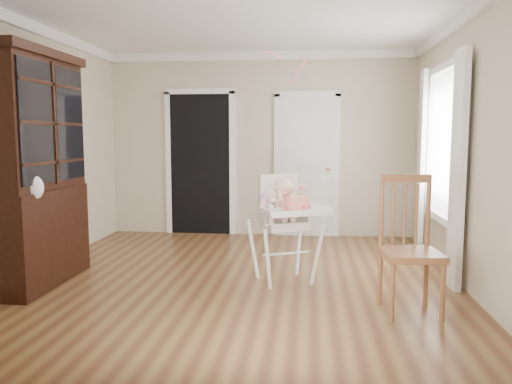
# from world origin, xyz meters

# --- Properties ---
(floor) EXTENTS (5.00, 5.00, 0.00)m
(floor) POSITION_xyz_m (0.00, 0.00, 0.00)
(floor) COLOR #53311C
(floor) RESTS_ON ground
(ceiling) EXTENTS (5.00, 5.00, 0.00)m
(ceiling) POSITION_xyz_m (0.00, 0.00, 2.70)
(ceiling) COLOR white
(ceiling) RESTS_ON wall_back
(wall_back) EXTENTS (4.50, 0.00, 4.50)m
(wall_back) POSITION_xyz_m (0.00, 2.50, 1.35)
(wall_back) COLOR beige
(wall_back) RESTS_ON floor
(wall_left) EXTENTS (0.00, 5.00, 5.00)m
(wall_left) POSITION_xyz_m (-2.25, 0.00, 1.35)
(wall_left) COLOR beige
(wall_left) RESTS_ON floor
(wall_right) EXTENTS (0.00, 5.00, 5.00)m
(wall_right) POSITION_xyz_m (2.25, 0.00, 1.35)
(wall_right) COLOR beige
(wall_right) RESTS_ON floor
(crown_molding) EXTENTS (4.50, 5.00, 0.12)m
(crown_molding) POSITION_xyz_m (0.00, 0.00, 2.64)
(crown_molding) COLOR white
(crown_molding) RESTS_ON ceiling
(doorway) EXTENTS (1.06, 0.05, 2.22)m
(doorway) POSITION_xyz_m (-0.90, 2.48, 1.11)
(doorway) COLOR black
(doorway) RESTS_ON wall_back
(closet_door) EXTENTS (0.96, 0.09, 2.13)m
(closet_door) POSITION_xyz_m (0.70, 2.48, 1.02)
(closet_door) COLOR white
(closet_door) RESTS_ON wall_back
(window_right) EXTENTS (0.13, 1.84, 2.30)m
(window_right) POSITION_xyz_m (2.18, 0.80, 1.29)
(window_right) COLOR white
(window_right) RESTS_ON wall_right
(high_chair) EXTENTS (0.89, 0.97, 1.12)m
(high_chair) POSITION_xyz_m (0.49, 0.07, 0.69)
(high_chair) COLOR white
(high_chair) RESTS_ON floor
(baby) EXTENTS (0.36, 0.26, 0.46)m
(baby) POSITION_xyz_m (0.48, 0.09, 0.83)
(baby) COLOR beige
(baby) RESTS_ON high_chair
(cake) EXTENTS (0.28, 0.28, 0.13)m
(cake) POSITION_xyz_m (0.62, -0.15, 0.84)
(cake) COLOR silver
(cake) RESTS_ON high_chair
(sippy_cup) EXTENTS (0.07, 0.07, 0.17)m
(sippy_cup) POSITION_xyz_m (0.29, -0.11, 0.85)
(sippy_cup) COLOR pink
(sippy_cup) RESTS_ON high_chair
(china_cabinet) EXTENTS (0.61, 1.37, 2.31)m
(china_cabinet) POSITION_xyz_m (-1.99, -0.26, 1.16)
(china_cabinet) COLOR black
(china_cabinet) RESTS_ON floor
(dining_chair) EXTENTS (0.51, 0.51, 1.15)m
(dining_chair) POSITION_xyz_m (1.58, -0.70, 0.54)
(dining_chair) COLOR brown
(dining_chair) RESTS_ON floor
(streamer) EXTENTS (0.20, 0.47, 0.15)m
(streamer) POSITION_xyz_m (0.37, 0.14, 2.28)
(streamer) COLOR pink
(streamer) RESTS_ON ceiling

